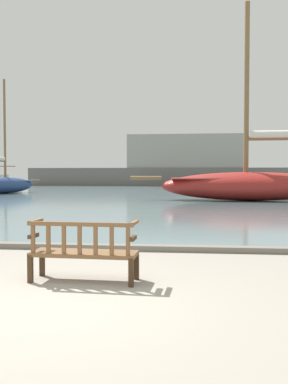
# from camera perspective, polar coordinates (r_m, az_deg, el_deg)

# --- Properties ---
(ground_plane) EXTENTS (160.00, 160.00, 0.00)m
(ground_plane) POSITION_cam_1_polar(r_m,az_deg,el_deg) (5.61, -11.63, -14.40)
(ground_plane) COLOR gray
(harbor_water) EXTENTS (100.00, 80.00, 0.08)m
(harbor_water) POSITION_cam_1_polar(r_m,az_deg,el_deg) (49.17, 4.17, 0.46)
(harbor_water) COLOR slate
(harbor_water) RESTS_ON ground
(quay_edge_kerb) EXTENTS (40.00, 0.30, 0.12)m
(quay_edge_kerb) POSITION_cam_1_polar(r_m,az_deg,el_deg) (9.25, -4.29, -7.35)
(quay_edge_kerb) COLOR slate
(quay_edge_kerb) RESTS_ON ground
(park_bench) EXTENTS (1.62, 0.60, 0.92)m
(park_bench) POSITION_cam_1_polar(r_m,az_deg,el_deg) (6.54, -8.08, -7.75)
(park_bench) COLOR #3D2A19
(park_bench) RESTS_ON ground
(sailboat_outer_port) EXTENTS (4.06, 7.85, 9.43)m
(sailboat_outer_port) POSITION_cam_1_polar(r_m,az_deg,el_deg) (37.30, -18.19, 1.05)
(sailboat_outer_port) COLOR navy
(sailboat_outer_port) RESTS_ON harbor_water
(sailboat_nearest_starboard) EXTENTS (12.60, 3.28, 11.69)m
(sailboat_nearest_starboard) POSITION_cam_1_polar(r_m,az_deg,el_deg) (26.21, 14.03, 1.09)
(sailboat_nearest_starboard) COLOR maroon
(sailboat_nearest_starboard) RESTS_ON harbor_water
(far_breakwater) EXTENTS (42.20, 2.40, 7.21)m
(far_breakwater) POSITION_cam_1_polar(r_m,az_deg,el_deg) (59.56, 4.99, 3.25)
(far_breakwater) COLOR #66605B
(far_breakwater) RESTS_ON ground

